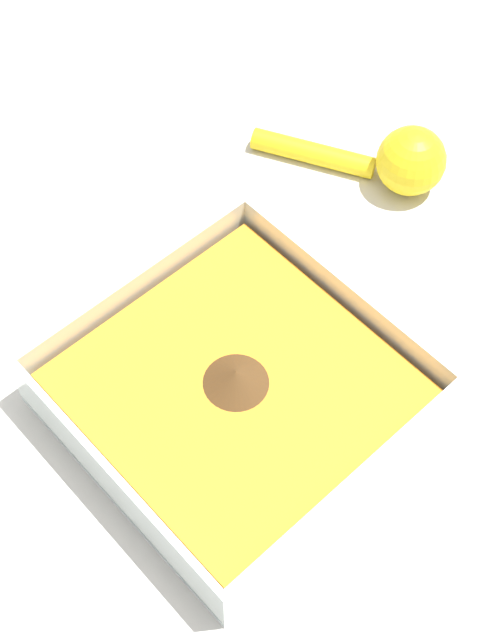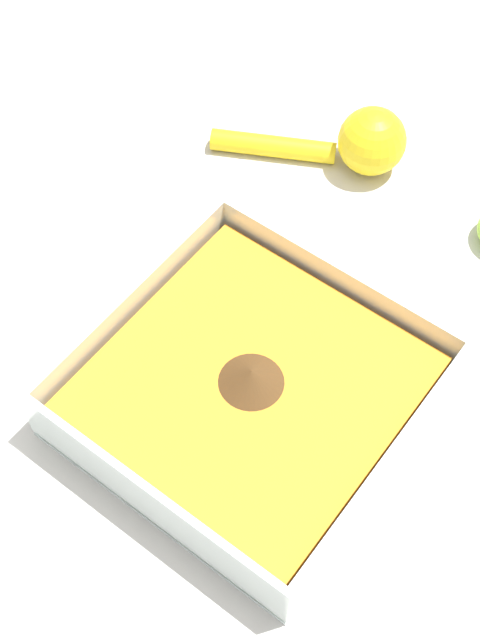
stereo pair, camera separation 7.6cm
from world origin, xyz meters
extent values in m
plane|color=beige|center=(0.00, 0.00, 0.00)|extent=(4.00, 4.00, 0.00)
cube|color=silver|center=(-0.03, 0.01, 0.00)|extent=(0.26, 0.26, 0.01)
cube|color=silver|center=(-0.03, 0.14, 0.04)|extent=(0.26, 0.01, 0.06)
cube|color=silver|center=(-0.03, -0.11, 0.04)|extent=(0.26, 0.01, 0.06)
cube|color=silver|center=(0.10, 0.01, 0.04)|extent=(0.01, 0.24, 0.06)
cube|color=silver|center=(-0.15, 0.01, 0.04)|extent=(0.01, 0.24, 0.06)
cube|color=orange|center=(-0.03, 0.01, 0.03)|extent=(0.23, 0.23, 0.04)
cone|color=#4C3319|center=(-0.03, 0.01, 0.05)|extent=(0.05, 0.05, 0.02)
sphere|color=yellow|center=(-0.32, -0.06, 0.03)|extent=(0.07, 0.07, 0.07)
cylinder|color=yellow|center=(-0.28, -0.15, 0.01)|extent=(0.08, 0.12, 0.02)
camera|label=1|loc=(0.21, 0.28, 0.66)|focal=50.00mm
camera|label=2|loc=(0.26, 0.22, 0.66)|focal=50.00mm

